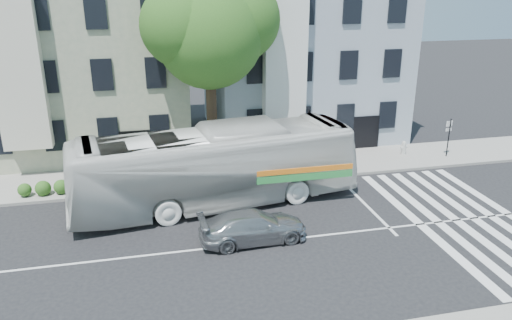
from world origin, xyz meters
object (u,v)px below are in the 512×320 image
object	(u,v)px
bus	(216,167)
sedan	(253,226)
traffic_signal	(309,135)
fire_hydrant	(404,147)

from	to	relation	value
bus	sedan	distance (m)	4.23
bus	traffic_signal	size ratio (longest dim) A/B	3.59
traffic_signal	fire_hydrant	xyz separation A→B (m)	(6.79, 2.09, -1.87)
bus	fire_hydrant	world-z (taller)	bus
fire_hydrant	sedan	bearing A→B (deg)	-144.13
traffic_signal	bus	bearing A→B (deg)	-154.91
traffic_signal	fire_hydrant	size ratio (longest dim) A/B	4.53
bus	traffic_signal	xyz separation A→B (m)	(5.27, 2.03, 0.55)
sedan	traffic_signal	size ratio (longest dim) A/B	1.18
bus	sedan	world-z (taller)	bus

